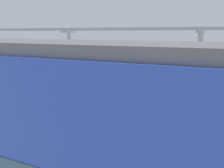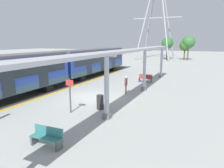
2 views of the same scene
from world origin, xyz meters
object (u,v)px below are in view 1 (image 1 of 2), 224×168
object	(u,v)px
train_near_carriage	(159,129)
passenger_by_the_benches	(89,80)
canopy_pillar_second	(199,68)
trash_bin	(164,98)
platform_info_sign	(189,89)
bench_near_end	(16,80)
canopy_pillar_third	(70,60)

from	to	relation	value
train_near_carriage	passenger_by_the_benches	distance (m)	10.06
canopy_pillar_second	trash_bin	size ratio (longest dim) A/B	3.86
trash_bin	canopy_pillar_second	bearing A→B (deg)	-49.73
platform_info_sign	passenger_by_the_benches	world-z (taller)	platform_info_sign
trash_bin	passenger_by_the_benches	size ratio (longest dim) A/B	0.61
bench_near_end	trash_bin	distance (m)	10.43
canopy_pillar_second	bench_near_end	size ratio (longest dim) A/B	2.48
bench_near_end	passenger_by_the_benches	xyz separation A→B (m)	(-0.08, -5.93, 0.56)
canopy_pillar_third	passenger_by_the_benches	xyz separation A→B (m)	(-1.03, -2.02, -0.91)
canopy_pillar_second	passenger_by_the_benches	world-z (taller)	canopy_pillar_second
bench_near_end	platform_info_sign	bearing A→B (deg)	-97.77
trash_bin	train_near_carriage	bearing A→B (deg)	-165.85
canopy_pillar_second	platform_info_sign	world-z (taller)	canopy_pillar_second
canopy_pillar_second	bench_near_end	world-z (taller)	canopy_pillar_second
passenger_by_the_benches	canopy_pillar_third	bearing A→B (deg)	63.10
canopy_pillar_third	platform_info_sign	world-z (taller)	canopy_pillar_third
canopy_pillar_third	trash_bin	bearing A→B (deg)	-100.14
train_near_carriage	platform_info_sign	size ratio (longest dim) A/B	6.37
train_near_carriage	passenger_by_the_benches	size ratio (longest dim) A/B	8.76
train_near_carriage	canopy_pillar_second	distance (m)	8.75
canopy_pillar_second	canopy_pillar_third	world-z (taller)	same
trash_bin	canopy_pillar_third	bearing A→B (deg)	79.86
trash_bin	platform_info_sign	bearing A→B (deg)	-135.02
canopy_pillar_third	passenger_by_the_benches	bearing A→B (deg)	-116.90
platform_info_sign	canopy_pillar_third	bearing A→B (deg)	72.05
passenger_by_the_benches	train_near_carriage	bearing A→B (deg)	-140.26
train_near_carriage	platform_info_sign	xyz separation A→B (m)	(6.17, 0.51, -0.51)
canopy_pillar_third	bench_near_end	distance (m)	4.28
bench_near_end	trash_bin	xyz separation A→B (m)	(-0.22, -10.43, 0.04)
canopy_pillar_second	canopy_pillar_third	size ratio (longest dim) A/B	1.00
platform_info_sign	canopy_pillar_second	bearing A→B (deg)	0.49
platform_info_sign	passenger_by_the_benches	size ratio (longest dim) A/B	1.38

